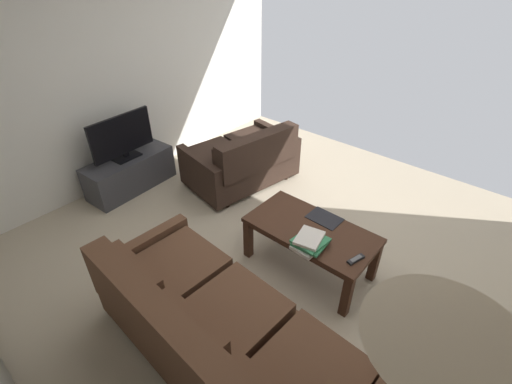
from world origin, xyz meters
TOP-DOWN VIEW (x-y plane):
  - ground_plane at (0.00, 0.00)m, footprint 5.02×4.97m
  - wall_right at (2.51, 0.00)m, footprint 0.12×4.97m
  - sofa_main at (-0.36, 1.32)m, footprint 2.13×0.98m
  - loveseat_near at (1.18, -0.63)m, footprint 1.05×1.44m
  - coffee_table at (-0.28, 0.08)m, footprint 1.14×0.60m
  - tv_stand at (2.18, 0.38)m, footprint 0.49×1.11m
  - flat_tv at (2.18, 0.38)m, footprint 0.22×0.81m
  - book_stack at (-0.39, 0.28)m, footprint 0.27×0.30m
  - tv_remote at (-0.76, 0.18)m, footprint 0.09×0.17m
  - loose_magazine at (-0.29, -0.12)m, footprint 0.30×0.22m

SIDE VIEW (x-z plane):
  - ground_plane at x=0.00m, z-range -0.01..0.00m
  - tv_stand at x=2.18m, z-range 0.00..0.43m
  - loveseat_near at x=1.18m, z-range -0.05..0.73m
  - sofa_main at x=-0.36m, z-range -0.06..0.76m
  - coffee_table at x=-0.28m, z-range 0.16..0.64m
  - loose_magazine at x=-0.29m, z-range 0.47..0.48m
  - tv_remote at x=-0.76m, z-range 0.47..0.49m
  - book_stack at x=-0.39m, z-range 0.47..0.57m
  - flat_tv at x=2.18m, z-range 0.44..0.97m
  - wall_right at x=2.51m, z-range 0.00..2.71m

